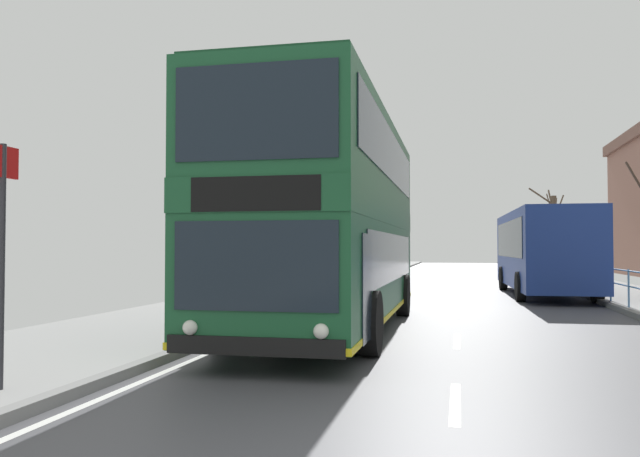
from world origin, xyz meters
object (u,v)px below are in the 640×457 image
at_px(background_bus_far_lane, 543,250).
at_px(bus_stop_sign_near, 2,238).
at_px(double_decker_bus_main, 331,219).
at_px(bare_tree_far_01, 553,230).

distance_m(background_bus_far_lane, bus_stop_sign_near, 19.82).
bearing_deg(double_decker_bus_main, bus_stop_sign_near, -109.63).
distance_m(background_bus_far_lane, bare_tree_far_01, 16.27).
bearing_deg(bare_tree_far_01, bus_stop_sign_near, -107.17).
distance_m(double_decker_bus_main, bare_tree_far_01, 28.56).
height_order(double_decker_bus_main, bare_tree_far_01, bare_tree_far_01).
xyz_separation_m(background_bus_far_lane, bare_tree_far_01, (2.55, 16.03, 1.13)).
relative_size(double_decker_bus_main, background_bus_far_lane, 1.08).
relative_size(background_bus_far_lane, bare_tree_far_01, 1.85).
bearing_deg(double_decker_bus_main, background_bus_far_lane, 63.78).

